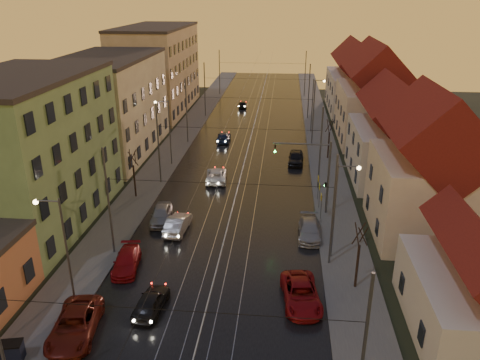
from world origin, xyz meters
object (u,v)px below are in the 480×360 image
(driving_car_4, at_px, (243,104))
(parked_left_1, at_px, (75,325))
(street_lamp_1, at_px, (339,202))
(parked_left_3, at_px, (161,214))
(parked_right_0, at_px, (301,294))
(dumpster, at_px, (12,352))
(driving_car_2, at_px, (216,175))
(street_lamp_3, at_px, (315,100))
(street_lamp_2, at_px, (167,126))
(street_lamp_0, at_px, (61,243))
(parked_left_2, at_px, (127,261))
(driving_car_0, at_px, (151,302))
(driving_car_3, at_px, (224,137))
(parked_right_1, at_px, (309,230))
(driving_car_1, at_px, (178,224))
(parked_right_2, at_px, (296,158))
(traffic_light_mast, at_px, (318,168))

(driving_car_4, height_order, parked_left_1, parked_left_1)
(street_lamp_1, distance_m, parked_left_3, 16.59)
(parked_left_1, bearing_deg, parked_right_0, 10.29)
(parked_left_3, bearing_deg, parked_right_0, -47.54)
(driving_car_4, xyz_separation_m, dumpster, (-7.32, -64.11, 0.08))
(parked_left_1, relative_size, dumpster, 4.58)
(parked_left_1, bearing_deg, driving_car_2, 71.18)
(street_lamp_1, relative_size, street_lamp_3, 1.00)
(driving_car_4, bearing_deg, street_lamp_2, 73.04)
(dumpster, bearing_deg, street_lamp_0, 64.74)
(street_lamp_0, height_order, parked_left_2, street_lamp_0)
(dumpster, bearing_deg, driving_car_0, 25.72)
(street_lamp_1, relative_size, driving_car_3, 1.81)
(parked_left_1, xyz_separation_m, parked_left_2, (0.75, 7.57, -0.12))
(parked_right_1, bearing_deg, driving_car_1, -178.17)
(street_lamp_3, height_order, driving_car_4, street_lamp_3)
(driving_car_3, bearing_deg, parked_right_2, 138.62)
(driving_car_0, relative_size, parked_right_1, 0.87)
(driving_car_0, xyz_separation_m, parked_left_2, (-3.23, 4.78, -0.05))
(parked_left_1, bearing_deg, dumpster, -143.86)
(parked_right_2, distance_m, dumpster, 38.75)
(parked_left_1, bearing_deg, driving_car_4, 77.71)
(driving_car_0, xyz_separation_m, driving_car_3, (-0.08, 37.95, -0.05))
(parked_left_2, relative_size, parked_right_1, 0.95)
(parked_right_2, relative_size, dumpster, 3.76)
(driving_car_2, height_order, driving_car_3, driving_car_2)
(parked_left_1, height_order, parked_right_0, parked_left_1)
(parked_left_1, height_order, dumpster, parked_left_1)
(traffic_light_mast, distance_m, parked_right_2, 14.45)
(traffic_light_mast, bearing_deg, parked_right_0, -96.91)
(dumpster, bearing_deg, parked_left_3, 64.33)
(parked_left_3, bearing_deg, parked_left_1, -101.36)
(street_lamp_0, relative_size, parked_right_0, 1.54)
(driving_car_3, height_order, parked_left_1, parked_left_1)
(street_lamp_1, bearing_deg, dumpster, -145.68)
(driving_car_1, bearing_deg, street_lamp_3, -108.94)
(parked_left_3, xyz_separation_m, parked_right_1, (13.44, -1.58, -0.07))
(street_lamp_2, height_order, parked_left_3, street_lamp_2)
(driving_car_1, bearing_deg, street_lamp_2, -70.75)
(traffic_light_mast, height_order, dumpster, traffic_light_mast)
(street_lamp_1, xyz_separation_m, driving_car_2, (-11.71, 15.29, -4.22))
(driving_car_2, xyz_separation_m, driving_car_4, (-0.29, 35.63, -0.05))
(driving_car_2, bearing_deg, parked_left_2, 70.90)
(driving_car_0, bearing_deg, parked_left_1, 39.55)
(driving_car_0, bearing_deg, driving_car_4, -86.12)
(driving_car_2, xyz_separation_m, driving_car_3, (-1.10, 14.79, -0.03))
(traffic_light_mast, bearing_deg, driving_car_1, -158.63)
(street_lamp_2, xyz_separation_m, driving_car_0, (5.49, -27.87, -4.19))
(parked_left_2, bearing_deg, street_lamp_0, -122.53)
(street_lamp_1, xyz_separation_m, street_lamp_3, (0.00, 36.00, 0.00))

